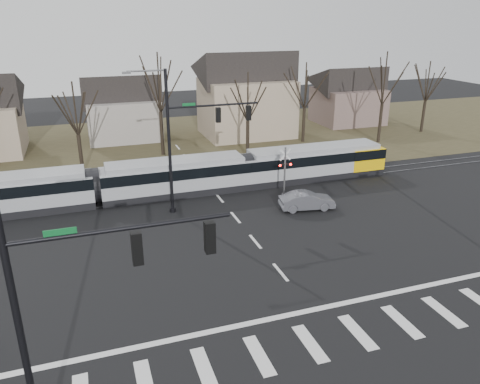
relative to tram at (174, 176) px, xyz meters
name	(u,v)px	position (x,y,z in m)	size (l,w,h in m)	color
ground	(296,291)	(3.13, -16.00, -1.55)	(140.00, 140.00, 0.00)	black
grass_verge	(174,143)	(3.13, 16.00, -1.55)	(140.00, 28.00, 0.01)	#38331E
crosswalk	(334,338)	(3.13, -20.00, -1.55)	(27.00, 2.60, 0.01)	silver
stop_line	(312,310)	(3.13, -17.80, -1.55)	(28.00, 0.35, 0.01)	silver
lane_dashes	(213,190)	(3.13, 0.00, -1.55)	(0.18, 30.00, 0.01)	silver
rail_pair	(213,190)	(3.13, -0.20, -1.52)	(90.00, 1.52, 0.06)	#59595E
tram	(174,176)	(0.00, 0.00, 0.00)	(37.56, 2.79, 2.85)	gray
sedan	(307,201)	(8.61, -6.24, -0.88)	(4.24, 2.05, 1.34)	#525259
signal_pole_near_left	(73,294)	(-7.28, -22.00, 4.15)	(9.28, 0.44, 10.20)	black
signal_pole_far	(191,134)	(0.72, -3.50, 4.15)	(9.28, 0.44, 10.20)	black
rail_crossing_signal	(285,173)	(8.13, -3.21, 0.33)	(1.08, 0.36, 4.00)	#59595B
tree_row	(203,107)	(5.13, 10.00, 3.45)	(59.20, 7.20, 10.00)	black
house_b	(122,104)	(-1.87, 20.00, 2.42)	(8.64, 7.56, 7.65)	gray
house_c	(246,91)	(12.13, 17.00, 3.68)	(10.80, 8.64, 10.10)	gray
house_d	(349,93)	(27.13, 19.00, 2.42)	(8.64, 7.56, 7.65)	brown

